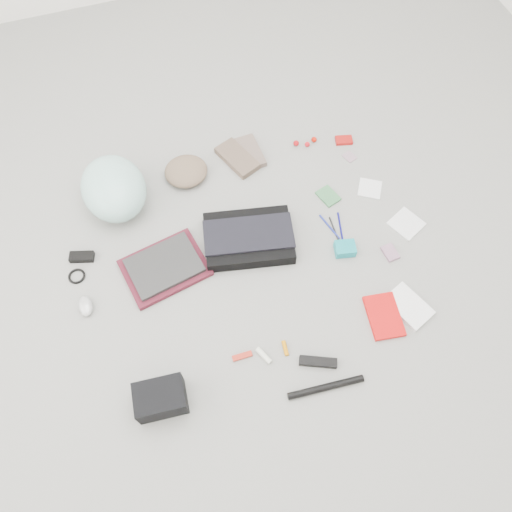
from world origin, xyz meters
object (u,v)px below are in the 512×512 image
object	(u,v)px
camera_bag	(161,398)
book_red	(384,316)
messenger_bag	(249,238)
laptop	(164,266)
accordion_wallet	(345,249)
bike_helmet	(114,188)

from	to	relation	value
camera_bag	book_red	size ratio (longest dim) A/B	0.95
camera_bag	messenger_bag	bearing A→B (deg)	52.28
laptop	book_red	size ratio (longest dim) A/B	1.52
messenger_bag	accordion_wallet	distance (m)	0.43
messenger_bag	accordion_wallet	world-z (taller)	messenger_bag
camera_bag	accordion_wallet	distance (m)	1.00
book_red	laptop	bearing A→B (deg)	156.25
messenger_bag	bike_helmet	world-z (taller)	bike_helmet
messenger_bag	bike_helmet	distance (m)	0.65
book_red	accordion_wallet	world-z (taller)	accordion_wallet
messenger_bag	book_red	xyz separation A→B (m)	(0.42, -0.52, -0.02)
laptop	book_red	bearing A→B (deg)	-42.97
bike_helmet	camera_bag	size ratio (longest dim) A/B	1.93
camera_bag	book_red	distance (m)	0.95
book_red	messenger_bag	bearing A→B (deg)	137.13
laptop	bike_helmet	size ratio (longest dim) A/B	0.83
bike_helmet	book_red	size ratio (longest dim) A/B	1.84
laptop	accordion_wallet	distance (m)	0.80
laptop	accordion_wallet	xyz separation A→B (m)	(0.78, -0.17, -0.01)
accordion_wallet	bike_helmet	bearing A→B (deg)	159.47
accordion_wallet	messenger_bag	bearing A→B (deg)	167.42
laptop	camera_bag	world-z (taller)	camera_bag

